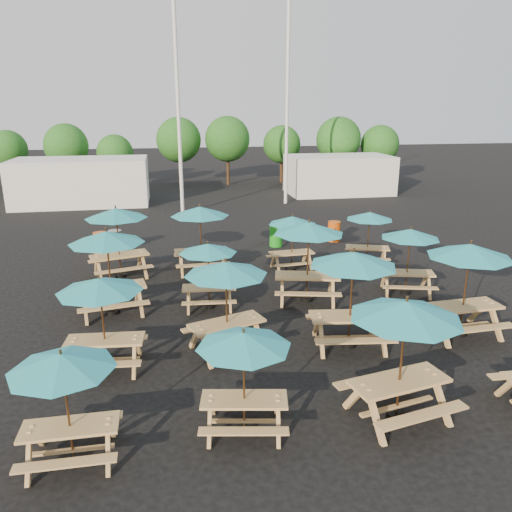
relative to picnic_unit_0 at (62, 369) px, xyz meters
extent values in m
plane|color=black|center=(4.68, 6.46, -1.79)|extent=(120.00, 120.00, 0.00)
cube|color=tan|center=(0.00, 0.00, -1.12)|extent=(1.64, 0.64, 0.05)
cube|color=tan|center=(0.00, -0.60, -1.38)|extent=(1.63, 0.23, 0.04)
cube|color=tan|center=(0.00, 0.60, -1.38)|extent=(1.63, 0.23, 0.04)
cylinder|color=black|center=(0.00, 0.00, -1.75)|extent=(0.33, 0.33, 0.09)
cylinder|color=brown|center=(0.00, 0.00, -0.75)|extent=(0.04, 0.04, 2.09)
cone|color=teal|center=(0.00, 0.00, 0.13)|extent=(1.78, 1.78, 0.29)
cube|color=tan|center=(0.25, 3.18, -1.06)|extent=(1.83, 0.83, 0.06)
cube|color=tan|center=(0.20, 2.53, -1.35)|extent=(1.79, 0.39, 0.04)
cube|color=tan|center=(0.30, 3.83, -1.35)|extent=(1.79, 0.39, 0.04)
cylinder|color=black|center=(0.25, 3.18, -1.74)|extent=(0.36, 0.36, 0.10)
cylinder|color=brown|center=(0.25, 3.18, -0.66)|extent=(0.04, 0.04, 2.27)
cone|color=teal|center=(0.25, 3.18, 0.30)|extent=(2.08, 2.08, 0.32)
cube|color=tan|center=(0.08, 6.51, -0.97)|extent=(2.10, 1.11, 0.07)
cube|color=tan|center=(0.21, 5.79, -1.30)|extent=(2.01, 0.62, 0.04)
cube|color=tan|center=(-0.05, 7.23, -1.30)|extent=(2.01, 0.62, 0.04)
cylinder|color=black|center=(0.08, 6.51, -1.74)|extent=(0.40, 0.40, 0.11)
cylinder|color=brown|center=(0.08, 6.51, -0.52)|extent=(0.05, 0.05, 2.54)
cone|color=teal|center=(0.08, 6.51, 0.55)|extent=(2.51, 2.51, 0.35)
cube|color=tan|center=(0.06, 9.83, -0.97)|extent=(2.13, 1.28, 0.07)
cube|color=tan|center=(0.26, 9.13, -1.29)|extent=(2.00, 0.80, 0.04)
cube|color=tan|center=(-0.13, 10.53, -1.29)|extent=(2.00, 0.80, 0.04)
cylinder|color=black|center=(0.06, 9.83, -1.74)|extent=(0.40, 0.40, 0.11)
cylinder|color=brown|center=(0.06, 9.83, -0.52)|extent=(0.05, 0.05, 2.55)
cone|color=teal|center=(0.06, 9.83, 0.56)|extent=(2.67, 2.67, 0.35)
cube|color=tan|center=(3.07, 0.30, -1.13)|extent=(1.70, 0.90, 0.05)
cube|color=tan|center=(2.97, -0.29, -1.39)|extent=(1.63, 0.50, 0.04)
cube|color=tan|center=(3.18, 0.88, -1.39)|extent=(1.63, 0.50, 0.04)
cylinder|color=black|center=(3.07, 0.30, -1.75)|extent=(0.32, 0.32, 0.09)
cylinder|color=brown|center=(3.07, 0.30, -0.76)|extent=(0.04, 0.04, 2.07)
cone|color=teal|center=(3.07, 0.30, 0.11)|extent=(2.04, 2.04, 0.29)
cube|color=tan|center=(3.15, 3.53, -1.03)|extent=(2.00, 1.29, 0.06)
cube|color=tan|center=(3.37, 2.89, -1.33)|extent=(1.85, 0.85, 0.04)
cube|color=tan|center=(2.92, 4.18, -1.33)|extent=(1.85, 0.85, 0.04)
cylinder|color=black|center=(3.15, 3.53, -1.74)|extent=(0.37, 0.37, 0.10)
cylinder|color=brown|center=(3.15, 3.53, -0.60)|extent=(0.05, 0.05, 2.39)
cone|color=teal|center=(3.15, 3.53, 0.41)|extent=(2.58, 2.58, 0.33)
cube|color=tan|center=(2.95, 6.43, -1.13)|extent=(1.65, 0.75, 0.05)
cube|color=tan|center=(2.90, 5.85, -1.39)|extent=(1.62, 0.35, 0.04)
cube|color=tan|center=(3.00, 7.02, -1.39)|extent=(1.62, 0.35, 0.04)
cylinder|color=black|center=(2.95, 6.43, -1.75)|extent=(0.32, 0.32, 0.09)
cylinder|color=brown|center=(2.95, 6.43, -0.77)|extent=(0.04, 0.04, 2.05)
cone|color=teal|center=(2.95, 6.43, 0.10)|extent=(1.88, 1.88, 0.29)
cube|color=tan|center=(2.98, 9.94, -1.00)|extent=(1.96, 0.80, 0.06)
cube|color=tan|center=(2.99, 9.23, -1.31)|extent=(1.95, 0.32, 0.04)
cube|color=tan|center=(2.96, 10.65, -1.31)|extent=(1.95, 0.32, 0.04)
cylinder|color=black|center=(2.98, 9.94, -1.74)|extent=(0.39, 0.39, 0.11)
cylinder|color=brown|center=(2.98, 9.94, -0.55)|extent=(0.05, 0.05, 2.48)
cone|color=teal|center=(2.98, 9.94, 0.49)|extent=(2.16, 2.16, 0.35)
cube|color=tan|center=(6.12, 0.18, -0.99)|extent=(2.07, 1.14, 0.07)
cube|color=tan|center=(6.26, -0.53, -1.30)|extent=(1.98, 0.66, 0.04)
cube|color=tan|center=(5.97, 0.88, -1.30)|extent=(1.98, 0.66, 0.04)
cylinder|color=black|center=(6.12, 0.18, -1.74)|extent=(0.39, 0.39, 0.11)
cylinder|color=brown|center=(6.12, 0.18, -0.54)|extent=(0.05, 0.05, 2.51)
cone|color=teal|center=(6.12, 0.18, 0.52)|extent=(2.52, 2.52, 0.35)
cube|color=tan|center=(6.25, 3.27, -0.97)|extent=(2.08, 1.03, 0.07)
cube|color=tan|center=(6.16, 2.54, -1.29)|extent=(2.02, 0.53, 0.04)
cube|color=tan|center=(6.35, 3.99, -1.29)|extent=(2.02, 0.53, 0.04)
cylinder|color=black|center=(6.25, 3.27, -1.74)|extent=(0.40, 0.40, 0.11)
cylinder|color=brown|center=(6.25, 3.27, -0.52)|extent=(0.05, 0.05, 2.55)
cone|color=teal|center=(6.25, 3.27, 0.56)|extent=(2.44, 2.44, 0.36)
cube|color=tan|center=(6.04, 6.47, -0.97)|extent=(2.13, 1.22, 0.07)
cube|color=tan|center=(5.87, 5.75, -1.29)|extent=(2.02, 0.73, 0.04)
cube|color=tan|center=(6.21, 7.19, -1.29)|extent=(2.02, 0.73, 0.04)
cylinder|color=black|center=(6.04, 6.47, -1.74)|extent=(0.40, 0.40, 0.11)
cylinder|color=brown|center=(6.04, 6.47, -0.51)|extent=(0.05, 0.05, 2.57)
cone|color=teal|center=(6.04, 6.47, 0.57)|extent=(2.63, 2.63, 0.36)
cube|color=tan|center=(6.32, 9.55, -1.13)|extent=(1.67, 0.76, 0.05)
cube|color=tan|center=(6.37, 8.96, -1.39)|extent=(1.63, 0.35, 0.04)
cube|color=tan|center=(6.27, 10.14, -1.39)|extent=(1.63, 0.35, 0.04)
cylinder|color=black|center=(6.32, 9.55, -1.75)|extent=(0.32, 0.32, 0.09)
cylinder|color=brown|center=(6.32, 9.55, -0.76)|extent=(0.04, 0.04, 2.07)
cone|color=teal|center=(6.32, 9.55, 0.12)|extent=(1.90, 1.90, 0.29)
cube|color=tan|center=(9.46, 3.38, -0.97)|extent=(2.05, 0.89, 0.07)
cube|color=tan|center=(9.51, 2.64, -1.29)|extent=(2.02, 0.39, 0.04)
cube|color=tan|center=(9.42, 4.11, -1.29)|extent=(2.02, 0.39, 0.04)
cylinder|color=black|center=(9.46, 3.38, -1.74)|extent=(0.40, 0.40, 0.11)
cylinder|color=brown|center=(9.46, 3.38, -0.51)|extent=(0.05, 0.05, 2.56)
cone|color=teal|center=(9.46, 3.38, 0.57)|extent=(2.30, 2.30, 0.36)
cube|color=tan|center=(9.42, 6.51, -1.09)|extent=(1.83, 1.09, 0.06)
cube|color=tan|center=(9.26, 5.90, -1.36)|extent=(1.72, 0.67, 0.04)
cube|color=tan|center=(9.58, 7.12, -1.36)|extent=(1.72, 0.67, 0.04)
cylinder|color=black|center=(9.42, 6.51, -1.75)|extent=(0.34, 0.34, 0.10)
cylinder|color=brown|center=(9.42, 6.51, -0.69)|extent=(0.04, 0.04, 2.20)
cone|color=teal|center=(9.42, 6.51, 0.23)|extent=(2.29, 2.29, 0.31)
cube|color=tan|center=(9.37, 9.69, -1.12)|extent=(1.75, 1.11, 0.05)
cube|color=tan|center=(9.18, 9.12, -1.38)|extent=(1.63, 0.72, 0.04)
cube|color=tan|center=(9.56, 10.26, -1.38)|extent=(1.63, 0.72, 0.04)
cylinder|color=black|center=(9.37, 9.69, -1.75)|extent=(0.33, 0.33, 0.09)
cylinder|color=brown|center=(9.37, 9.69, -0.75)|extent=(0.04, 0.04, 2.09)
cone|color=teal|center=(9.37, 9.69, 0.13)|extent=(2.24, 2.24, 0.29)
cylinder|color=gray|center=(-0.40, 13.27, -1.34)|extent=(0.56, 0.56, 0.91)
cylinder|color=#CD4B0C|center=(-0.98, 13.02, -1.34)|extent=(0.56, 0.56, 0.91)
cylinder|color=#1A931A|center=(6.45, 12.87, -1.34)|extent=(0.56, 0.56, 0.91)
cylinder|color=gray|center=(6.71, 13.23, -1.34)|extent=(0.56, 0.56, 0.91)
cylinder|color=#CD4B0C|center=(9.22, 13.22, -1.34)|extent=(0.56, 0.56, 0.91)
cylinder|color=silver|center=(2.68, 20.46, 4.21)|extent=(0.20, 0.20, 12.00)
cylinder|color=silver|center=(9.18, 22.46, 4.21)|extent=(0.20, 0.20, 12.00)
cube|color=silver|center=(-3.32, 24.46, -0.39)|extent=(8.00, 4.00, 2.80)
cube|color=silver|center=(13.68, 25.46, -0.49)|extent=(7.00, 4.00, 2.60)
cylinder|color=#382314|center=(-9.39, 31.71, -0.83)|extent=(0.24, 0.24, 1.92)
sphere|color=#1E5919|center=(-9.39, 31.71, 1.05)|extent=(2.80, 2.80, 2.80)
cylinder|color=#382314|center=(-5.07, 30.37, -0.72)|extent=(0.24, 0.24, 2.14)
sphere|color=#1E5919|center=(-5.07, 30.37, 1.37)|extent=(3.11, 3.11, 3.11)
cylinder|color=#382314|center=(-1.71, 30.12, -0.90)|extent=(0.24, 0.24, 1.78)
sphere|color=#1E5919|center=(-1.71, 30.12, 0.84)|extent=(2.59, 2.59, 2.59)
cylinder|color=#382314|center=(2.93, 31.18, -0.64)|extent=(0.24, 0.24, 2.31)
sphere|color=#1E5919|center=(2.93, 31.18, 1.62)|extent=(3.36, 3.36, 3.36)
cylinder|color=#382314|center=(6.58, 30.72, -0.62)|extent=(0.24, 0.24, 2.35)
sphere|color=#1E5919|center=(6.58, 30.72, 1.67)|extent=(3.41, 3.41, 3.41)
cylinder|color=#382314|center=(10.90, 31.14, -0.78)|extent=(0.24, 0.24, 2.02)
sphere|color=#1E5919|center=(10.90, 31.14, 1.19)|extent=(2.94, 2.94, 2.94)
cylinder|color=#382314|center=(14.91, 29.36, -0.63)|extent=(0.24, 0.24, 2.32)
sphere|color=#1E5919|center=(14.91, 29.36, 1.64)|extent=(3.38, 3.38, 3.38)
cylinder|color=#382314|center=(18.30, 29.39, -0.78)|extent=(0.24, 0.24, 2.03)
sphere|color=#1E5919|center=(18.30, 29.39, 1.21)|extent=(2.95, 2.95, 2.95)
camera|label=1|loc=(1.85, -7.77, 4.17)|focal=35.00mm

